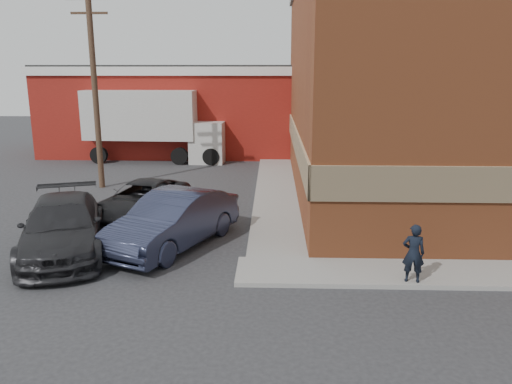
% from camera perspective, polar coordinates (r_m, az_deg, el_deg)
% --- Properties ---
extents(ground, '(90.00, 90.00, 0.00)m').
position_cam_1_polar(ground, '(14.42, 0.03, -7.88)').
color(ground, '#28282B').
rests_on(ground, ground).
extents(brick_building, '(14.25, 18.25, 9.36)m').
position_cam_1_polar(brick_building, '(23.80, 22.15, 11.26)').
color(brick_building, '#9A4B27').
rests_on(brick_building, ground).
extents(sidewalk_west, '(1.80, 18.00, 0.12)m').
position_cam_1_polar(sidewalk_west, '(23.00, 2.27, 0.55)').
color(sidewalk_west, gray).
rests_on(sidewalk_west, ground).
extents(warehouse, '(16.30, 8.30, 5.60)m').
position_cam_1_polar(warehouse, '(34.10, -9.09, 9.40)').
color(warehouse, maroon).
rests_on(warehouse, ground).
extents(utility_pole, '(2.00, 0.26, 9.00)m').
position_cam_1_polar(utility_pole, '(23.77, -17.98, 11.74)').
color(utility_pole, '#503728').
rests_on(utility_pole, ground).
extents(man, '(0.60, 0.44, 1.51)m').
position_cam_1_polar(man, '(13.14, 17.55, -6.69)').
color(man, black).
rests_on(man, sidewalk_south).
extents(sedan, '(3.76, 5.42, 1.69)m').
position_cam_1_polar(sedan, '(15.49, -9.41, -3.21)').
color(sedan, '#282C43').
rests_on(sedan, ground).
extents(suv_a, '(3.17, 5.21, 1.35)m').
position_cam_1_polar(suv_a, '(18.72, -12.85, -0.95)').
color(suv_a, black).
rests_on(suv_a, ground).
extents(suv_b, '(3.90, 5.99, 1.61)m').
position_cam_1_polar(suv_b, '(15.87, -21.22, -3.72)').
color(suv_b, '#242426').
rests_on(suv_b, ground).
extents(box_truck, '(8.57, 2.91, 4.18)m').
position_cam_1_polar(box_truck, '(30.29, -11.33, 8.01)').
color(box_truck, beige).
rests_on(box_truck, ground).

